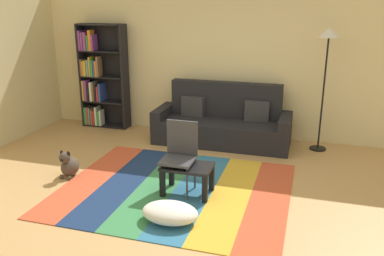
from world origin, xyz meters
TOP-DOWN VIEW (x-y plane):
  - ground_plane at (0.00, 0.00)m, footprint 14.00×14.00m
  - back_wall at (0.00, 2.55)m, footprint 6.80×0.10m
  - rug at (-0.07, 0.08)m, footprint 2.88×2.43m
  - couch at (0.12, 2.02)m, footprint 2.26×0.80m
  - bookshelf at (-2.34, 2.31)m, footprint 0.90×0.28m
  - coffee_table at (0.12, 0.00)m, footprint 0.62×0.42m
  - pouf at (0.14, -0.70)m, footprint 0.63×0.44m
  - dog at (-1.60, 0.05)m, footprint 0.22×0.35m
  - standing_lamp at (1.69, 2.13)m, footprint 0.32×0.32m
  - tv_remote at (0.11, -0.07)m, footprint 0.08×0.16m
  - folding_chair at (0.00, 0.09)m, footprint 0.40×0.40m

SIDE VIEW (x-z plane):
  - ground_plane at x=0.00m, z-range 0.00..0.00m
  - rug at x=-0.07m, z-range 0.00..0.01m
  - pouf at x=0.14m, z-range 0.01..0.21m
  - dog at x=-1.60m, z-range -0.04..0.36m
  - coffee_table at x=0.12m, z-range 0.12..0.49m
  - couch at x=0.12m, z-range -0.16..0.84m
  - tv_remote at x=0.11m, z-range 0.39..0.41m
  - folding_chair at x=0.00m, z-range 0.08..0.98m
  - bookshelf at x=-2.34m, z-range -0.04..1.88m
  - back_wall at x=0.00m, z-range 0.00..2.70m
  - standing_lamp at x=1.69m, z-range 0.65..2.58m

